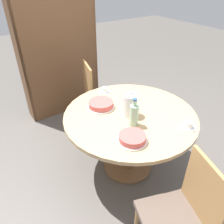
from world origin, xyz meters
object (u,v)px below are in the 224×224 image
at_px(chair_a, 182,214).
at_px(chair_b, 98,94).
at_px(water_bottle, 134,115).
at_px(coffee_pot, 130,104).
at_px(cup_a, 189,125).
at_px(cup_b, 105,91).
at_px(cake_main, 101,105).
at_px(bookshelf, 59,51).
at_px(cake_second, 132,138).

xyz_separation_m(chair_a, chair_b, (0.41, 1.82, 0.00)).
bearing_deg(water_bottle, chair_b, 76.27).
xyz_separation_m(chair_a, water_bottle, (0.15, 0.74, 0.36)).
bearing_deg(coffee_pot, cup_a, -55.99).
relative_size(chair_a, water_bottle, 3.37).
distance_m(chair_a, coffee_pot, 0.99).
height_order(water_bottle, cup_b, water_bottle).
height_order(chair_a, water_bottle, water_bottle).
bearing_deg(coffee_pot, cake_main, 120.28).
distance_m(chair_b, cup_b, 0.52).
xyz_separation_m(bookshelf, cup_a, (0.34, -2.02, -0.19)).
distance_m(cake_main, cup_a, 0.85).
relative_size(bookshelf, cup_b, 14.43).
height_order(chair_a, coffee_pot, coffee_pot).
bearing_deg(cake_second, cake_main, 84.16).
relative_size(chair_a, coffee_pot, 3.58).
xyz_separation_m(water_bottle, cake_second, (-0.15, -0.17, -0.08)).
relative_size(chair_b, coffee_pot, 3.58).
distance_m(chair_a, cup_b, 1.45).
xyz_separation_m(chair_b, coffee_pot, (-0.19, -0.92, 0.36)).
xyz_separation_m(bookshelf, cake_main, (-0.12, -1.30, -0.19)).
bearing_deg(chair_b, cake_second, 176.80).
height_order(chair_b, bookshelf, bookshelf).
xyz_separation_m(chair_b, cake_second, (-0.41, -1.24, 0.28)).
bearing_deg(chair_a, cup_b, -171.82).
bearing_deg(cup_a, bookshelf, 99.70).
height_order(coffee_pot, cup_a, coffee_pot).
bearing_deg(chair_a, cake_main, -164.40).
xyz_separation_m(bookshelf, coffee_pot, (0.04, -1.56, -0.10)).
bearing_deg(cup_a, chair_b, 94.65).
height_order(chair_a, cup_a, chair_a).
xyz_separation_m(cake_main, cup_b, (0.20, 0.24, -0.01)).
xyz_separation_m(water_bottle, cup_b, (0.11, 0.66, -0.08)).
xyz_separation_m(chair_a, coffee_pot, (0.22, 0.89, 0.36)).
relative_size(coffee_pot, cake_second, 1.00).
distance_m(water_bottle, cake_second, 0.24).
relative_size(water_bottle, cake_second, 1.06).
relative_size(chair_b, water_bottle, 3.37).
distance_m(chair_b, water_bottle, 1.16).
relative_size(chair_b, cup_b, 6.86).
distance_m(cake_second, cup_b, 0.87).
bearing_deg(coffee_pot, cake_second, -124.35).
height_order(chair_a, bookshelf, bookshelf).
distance_m(water_bottle, cake_main, 0.43).
height_order(bookshelf, cake_main, bookshelf).
bearing_deg(chair_b, cup_b, 174.84).
relative_size(coffee_pot, cake_main, 0.90).
distance_m(chair_b, cup_a, 1.41).
xyz_separation_m(chair_b, water_bottle, (-0.26, -1.07, 0.36)).
distance_m(bookshelf, water_bottle, 1.72).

